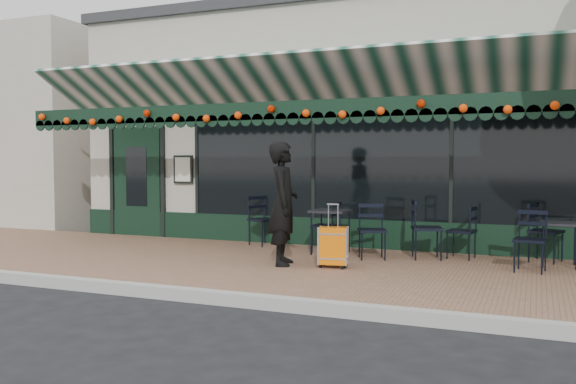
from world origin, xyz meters
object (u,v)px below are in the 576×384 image
at_px(cafe_table_a, 560,227).
at_px(chair_a_left, 461,232).
at_px(cafe_table_b, 330,214).
at_px(chair_a_front, 530,241).
at_px(chair_b_right, 427,229).
at_px(suitcase, 333,247).
at_px(chair_b_front, 372,231).
at_px(chair_a_right, 546,232).
at_px(chair_solo, 263,220).
at_px(chair_b_left, 326,227).
at_px(woman, 283,204).

distance_m(cafe_table_a, chair_a_left, 1.41).
bearing_deg(cafe_table_b, cafe_table_a, 1.87).
distance_m(chair_a_front, chair_b_right, 1.61).
distance_m(suitcase, chair_b_front, 1.04).
relative_size(suitcase, chair_a_right, 1.01).
height_order(chair_a_left, chair_solo, chair_solo).
bearing_deg(cafe_table_b, chair_a_right, 8.28).
distance_m(cafe_table_a, cafe_table_b, 3.43).
height_order(chair_a_front, chair_b_right, chair_b_right).
distance_m(chair_b_left, chair_b_front, 0.97).
xyz_separation_m(suitcase, chair_a_left, (1.59, 1.55, 0.11)).
height_order(cafe_table_a, chair_a_left, chair_a_left).
height_order(suitcase, cafe_table_a, suitcase).
relative_size(woman, chair_b_left, 2.11).
relative_size(woman, chair_b_right, 1.93).
relative_size(woman, chair_a_front, 2.10).
relative_size(chair_a_left, chair_a_front, 0.97).
bearing_deg(chair_b_front, chair_b_left, 134.90).
height_order(suitcase, cafe_table_b, suitcase).
height_order(chair_b_right, chair_solo, chair_b_right).
bearing_deg(suitcase, chair_b_front, 61.97).
height_order(cafe_table_b, chair_a_right, chair_a_right).
bearing_deg(cafe_table_b, chair_a_front, -9.38).
distance_m(chair_b_right, chair_solo, 3.01).
distance_m(cafe_table_b, chair_a_left, 2.07).
height_order(chair_b_left, chair_b_front, chair_b_front).
bearing_deg(suitcase, chair_a_right, 20.81).
distance_m(cafe_table_a, chair_b_front, 2.69).
xyz_separation_m(cafe_table_a, chair_a_front, (-0.38, -0.61, -0.15)).
xyz_separation_m(woman, chair_b_right, (1.85, 1.34, -0.43)).
distance_m(chair_a_left, chair_b_left, 2.17).
xyz_separation_m(cafe_table_b, chair_b_right, (1.54, 0.08, -0.18)).
bearing_deg(chair_b_right, cafe_table_b, 75.89).
relative_size(woman, chair_a_left, 2.17).
bearing_deg(chair_b_left, chair_b_front, 69.90).
bearing_deg(chair_solo, chair_b_left, -79.76).
relative_size(cafe_table_a, chair_a_left, 0.77).
distance_m(chair_a_right, chair_a_front, 1.00).
bearing_deg(woman, chair_b_right, -70.72).
distance_m(chair_a_left, chair_a_right, 1.22).
bearing_deg(chair_b_left, chair_solo, -101.95).
xyz_separation_m(chair_a_right, chair_solo, (-4.68, 0.04, 0.00)).
height_order(cafe_table_a, cafe_table_b, cafe_table_b).
height_order(woman, chair_solo, woman).
xyz_separation_m(chair_a_left, chair_solo, (-3.47, 0.19, 0.03)).
bearing_deg(chair_b_left, cafe_table_a, 92.98).
relative_size(chair_b_right, chair_b_front, 1.08).
bearing_deg(chair_a_front, chair_b_left, 175.97).
relative_size(chair_a_right, chair_b_front, 1.04).
relative_size(chair_b_right, chair_solo, 1.04).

